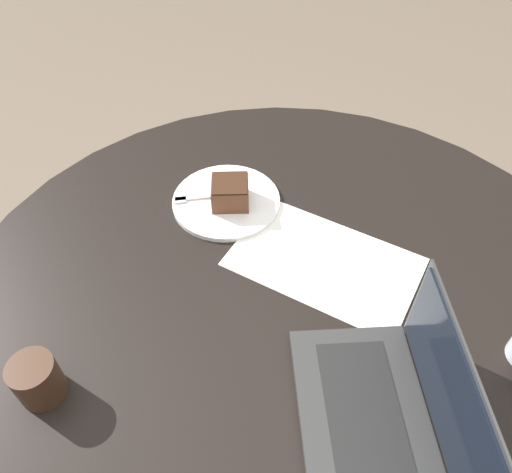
# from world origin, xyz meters

# --- Properties ---
(ground_plane) EXTENTS (12.00, 12.00, 0.00)m
(ground_plane) POSITION_xyz_m (0.00, 0.00, 0.00)
(ground_plane) COLOR #6B5B4C
(dining_table) EXTENTS (1.39, 1.39, 0.75)m
(dining_table) POSITION_xyz_m (0.00, 0.00, 0.61)
(dining_table) COLOR black
(dining_table) RESTS_ON ground_plane
(paper_document) EXTENTS (0.43, 0.32, 0.00)m
(paper_document) POSITION_xyz_m (-0.02, 0.13, 0.75)
(paper_document) COLOR white
(paper_document) RESTS_ON dining_table
(plate) EXTENTS (0.25, 0.25, 0.01)m
(plate) POSITION_xyz_m (-0.30, 0.11, 0.75)
(plate) COLOR white
(plate) RESTS_ON dining_table
(cake_slice) EXTENTS (0.12, 0.12, 0.06)m
(cake_slice) POSITION_xyz_m (-0.29, 0.11, 0.79)
(cake_slice) COLOR brown
(cake_slice) RESTS_ON plate
(fork) EXTENTS (0.12, 0.15, 0.00)m
(fork) POSITION_xyz_m (-0.35, 0.08, 0.76)
(fork) COLOR silver
(fork) RESTS_ON plate
(coffee_glass) EXTENTS (0.08, 0.08, 0.09)m
(coffee_glass) POSITION_xyz_m (-0.19, -0.43, 0.79)
(coffee_glass) COLOR #3D2619
(coffee_glass) RESTS_ON dining_table
(laptop) EXTENTS (0.40, 0.39, 0.21)m
(laptop) POSITION_xyz_m (0.26, -0.08, 0.79)
(laptop) COLOR #2D2D2D
(laptop) RESTS_ON dining_table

